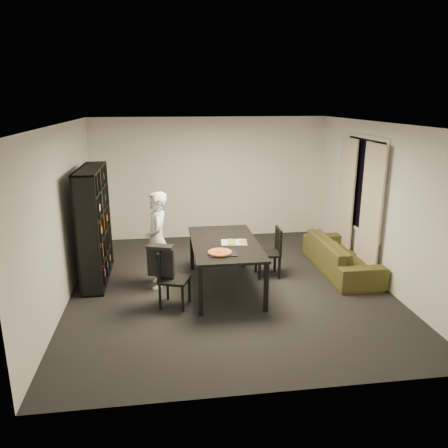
{
  "coord_description": "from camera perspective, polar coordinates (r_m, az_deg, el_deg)",
  "views": [
    {
      "loc": [
        -0.99,
        -6.54,
        2.95
      ],
      "look_at": [
        -0.07,
        0.03,
        1.05
      ],
      "focal_mm": 35.0,
      "sensor_mm": 36.0,
      "label": 1
    }
  ],
  "objects": [
    {
      "name": "room",
      "position": [
        6.82,
        0.64,
        1.98
      ],
      "size": [
        5.01,
        5.51,
        2.61
      ],
      "color": "black",
      "rests_on": "ground"
    },
    {
      "name": "pizza_slices",
      "position": [
        6.86,
        1.7,
        -2.32
      ],
      "size": [
        0.46,
        0.43,
        0.01
      ],
      "primitive_type": null,
      "rotation": [
        0.0,
        0.0,
        0.41
      ],
      "color": "#B67F39",
      "rests_on": "dining_table"
    },
    {
      "name": "curtain_left",
      "position": [
        7.65,
        18.62,
        1.54
      ],
      "size": [
        0.03,
        0.7,
        2.25
      ],
      "primitive_type": "cube",
      "color": "beige",
      "rests_on": "room"
    },
    {
      "name": "bookshelf",
      "position": [
        7.5,
        -16.58,
        -0.14
      ],
      "size": [
        0.35,
        1.5,
        1.9
      ],
      "primitive_type": "cube",
      "color": "black",
      "rests_on": "room"
    },
    {
      "name": "chair_left",
      "position": [
        6.46,
        -7.21,
        -6.52
      ],
      "size": [
        0.51,
        0.51,
        0.86
      ],
      "rotation": [
        0.0,
        0.0,
        1.23
      ],
      "color": "black",
      "rests_on": "room"
    },
    {
      "name": "draped_jacket",
      "position": [
        6.42,
        -8.27,
        -4.61
      ],
      "size": [
        0.41,
        0.28,
        0.47
      ],
      "rotation": [
        0.0,
        0.0,
        1.23
      ],
      "color": "black",
      "rests_on": "chair_left"
    },
    {
      "name": "window_frame",
      "position": [
        8.07,
        17.74,
        4.88
      ],
      "size": [
        0.03,
        1.52,
        1.72
      ],
      "primitive_type": "cube",
      "color": "white",
      "rests_on": "room"
    },
    {
      "name": "dining_table",
      "position": [
        6.9,
        0.11,
        -2.94
      ],
      "size": [
        1.04,
        1.87,
        0.78
      ],
      "color": "black",
      "rests_on": "room"
    },
    {
      "name": "baking_tray",
      "position": [
        6.39,
        -0.21,
        -3.82
      ],
      "size": [
        0.4,
        0.33,
        0.01
      ],
      "primitive_type": "cube",
      "rotation": [
        0.0,
        0.0,
        0.01
      ],
      "color": "black",
      "rests_on": "dining_table"
    },
    {
      "name": "chair_right",
      "position": [
        7.52,
        6.36,
        -3.23
      ],
      "size": [
        0.41,
        0.41,
        0.85
      ],
      "rotation": [
        0.0,
        0.0,
        -1.59
      ],
      "color": "black",
      "rests_on": "room"
    },
    {
      "name": "pepperoni_pizza",
      "position": [
        6.36,
        -0.53,
        -3.7
      ],
      "size": [
        0.35,
        0.35,
        0.03
      ],
      "rotation": [
        0.0,
        0.0,
        -0.07
      ],
      "color": "#AA5E31",
      "rests_on": "dining_table"
    },
    {
      "name": "sofa",
      "position": [
        8.01,
        15.08,
        -3.99
      ],
      "size": [
        0.77,
        1.98,
        0.58
      ],
      "primitive_type": "imported",
      "rotation": [
        0.0,
        0.0,
        1.57
      ],
      "color": "#393917",
      "rests_on": "room"
    },
    {
      "name": "person",
      "position": [
        7.05,
        -8.72,
        -2.1
      ],
      "size": [
        0.4,
        0.59,
        1.57
      ],
      "primitive_type": "imported",
      "rotation": [
        0.0,
        0.0,
        -1.52
      ],
      "color": "white",
      "rests_on": "room"
    },
    {
      "name": "curtain_right",
      "position": [
        8.57,
        15.59,
        3.27
      ],
      "size": [
        0.03,
        0.7,
        2.25
      ],
      "primitive_type": "cube",
      "color": "beige",
      "rests_on": "room"
    },
    {
      "name": "kitchen_towel",
      "position": [
        6.86,
        1.32,
        -2.41
      ],
      "size": [
        0.43,
        0.34,
        0.01
      ],
      "primitive_type": "cube",
      "rotation": [
        0.0,
        0.0,
        -0.1
      ],
      "color": "silver",
      "rests_on": "dining_table"
    },
    {
      "name": "window_pane",
      "position": [
        8.07,
        17.77,
        4.88
      ],
      "size": [
        0.02,
        1.4,
        1.6
      ],
      "primitive_type": "cube",
      "color": "black",
      "rests_on": "room"
    }
  ]
}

